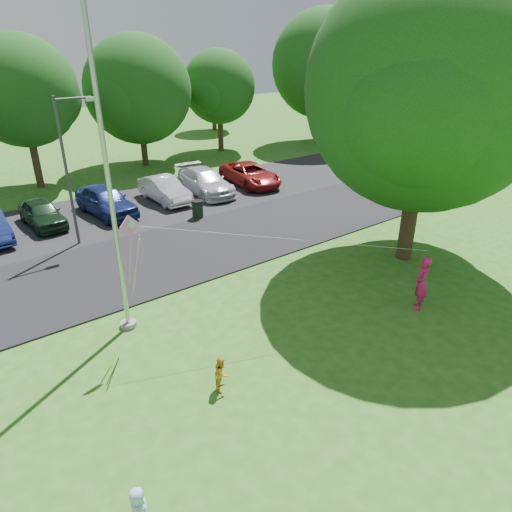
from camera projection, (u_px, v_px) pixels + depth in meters
ground at (320, 363)px, 12.72m from camera, size 120.00×120.00×0.00m
park_road at (169, 255)px, 19.18m from camera, size 60.00×6.00×0.06m
parking_strip at (111, 213)px, 23.86m from camera, size 42.00×7.00×0.06m
flagpole at (111, 200)px, 12.62m from camera, size 0.50×0.50×10.00m
street_lamp at (71, 159)px, 18.79m from camera, size 1.76×0.24×6.28m
trash_can at (198, 210)px, 23.03m from camera, size 0.59×0.59×0.94m
big_tree at (428, 95)px, 16.18m from camera, size 9.46×8.84×11.07m
tree_row at (71, 85)px, 28.60m from camera, size 64.35×11.94×10.88m
horizon_trees at (67, 94)px, 37.50m from camera, size 77.46×7.20×7.02m
parked_cars at (132, 196)px, 24.17m from camera, size 20.02×5.12×1.49m
woman at (421, 283)px, 15.00m from camera, size 0.81×0.77×1.87m
child_yellow at (222, 373)px, 11.62m from camera, size 0.59×0.58×0.96m
child_blue at (139, 511)px, 8.16m from camera, size 0.46×0.58×1.04m
kite at (144, 241)px, 12.31m from camera, size 8.47×4.05×2.52m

